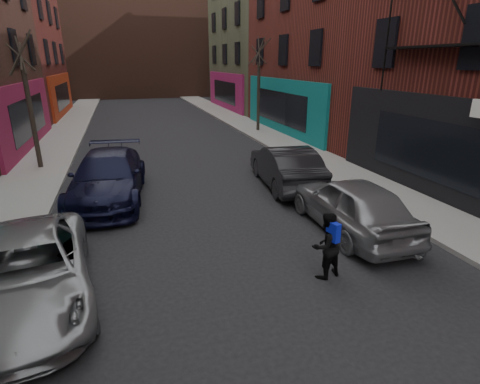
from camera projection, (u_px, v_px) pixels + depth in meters
sidewalk_left at (70, 126)px, 27.39m from camera, size 2.50×84.00×0.13m
sidewalk_right at (234, 119)px, 30.90m from camera, size 2.50×84.00×0.13m
building_far at (134, 42)px, 50.28m from camera, size 40.00×10.00×14.00m
tree_left_far at (27, 91)px, 15.49m from camera, size 2.00×2.00×6.50m
tree_right_far at (259, 78)px, 24.33m from camera, size 2.00×2.00×6.80m
parked_left_far at (27, 272)px, 7.24m from camera, size 2.89×5.21×1.38m
parked_left_end at (108, 177)px, 12.76m from camera, size 2.88×5.82×1.63m
parked_right_far at (352, 204)px, 10.40m from camera, size 1.98×4.65×1.57m
parked_right_end at (285, 166)px, 14.19m from camera, size 2.16×4.93×1.58m
pedestrian at (326, 245)px, 8.12m from camera, size 0.85×0.73×1.52m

